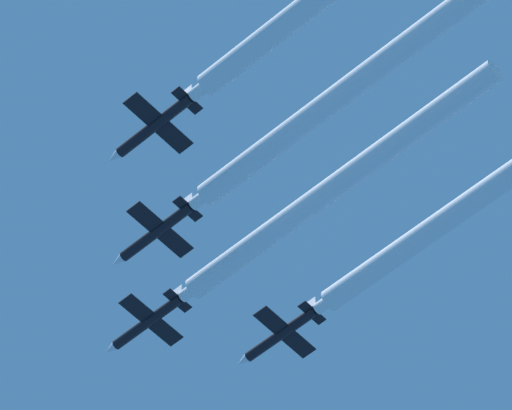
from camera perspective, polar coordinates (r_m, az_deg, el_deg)
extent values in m
cylinder|color=black|center=(227.56, -3.17, -3.42)|extent=(1.20, 10.40, 1.20)
cone|color=silver|center=(230.44, -4.25, -4.20)|extent=(1.14, 1.75, 1.14)
ellipsoid|color=#332D14|center=(229.02, -3.57, -3.64)|extent=(0.66, 2.41, 0.54)
cube|color=black|center=(227.25, -3.07, -3.37)|extent=(8.76, 2.08, 0.13)
cube|color=black|center=(225.41, -2.30, -2.80)|extent=(3.72, 1.20, 0.13)
cube|color=silver|center=(226.65, -2.31, -2.57)|extent=(0.11, 1.42, 1.86)
cylinder|color=black|center=(225.07, -2.16, -2.70)|extent=(0.90, 0.66, 0.90)
cylinder|color=black|center=(218.29, -2.90, -0.79)|extent=(1.20, 10.40, 1.20)
cone|color=silver|center=(221.01, -4.04, -1.64)|extent=(1.14, 1.75, 1.14)
ellipsoid|color=#332D14|center=(219.71, -3.33, -1.03)|extent=(0.66, 2.41, 0.54)
cube|color=black|center=(217.99, -2.81, -0.73)|extent=(8.76, 2.08, 0.13)
cube|color=black|center=(216.27, -2.00, -0.11)|extent=(3.72, 1.20, 0.13)
cube|color=silver|center=(217.55, -2.01, 0.11)|extent=(0.11, 1.42, 1.86)
cylinder|color=black|center=(215.96, -1.86, 0.00)|extent=(0.90, 0.66, 0.90)
cylinder|color=black|center=(227.51, 0.74, -3.78)|extent=(1.20, 10.40, 1.20)
cone|color=silver|center=(230.12, -0.39, -4.56)|extent=(1.14, 1.75, 1.14)
ellipsoid|color=#332D14|center=(228.87, 0.31, -3.99)|extent=(0.66, 2.41, 0.54)
cube|color=black|center=(227.23, 0.84, -3.73)|extent=(8.76, 2.08, 0.13)
cube|color=black|center=(225.59, 1.64, -3.16)|extent=(3.72, 1.20, 0.13)
cube|color=silver|center=(226.82, 1.61, -2.93)|extent=(0.11, 1.42, 1.86)
cylinder|color=black|center=(225.28, 1.78, -3.06)|extent=(0.90, 0.66, 0.90)
cylinder|color=black|center=(208.48, -2.96, 2.33)|extent=(1.20, 10.40, 1.20)
cone|color=silver|center=(211.03, -4.15, 1.40)|extent=(1.14, 1.75, 1.14)
ellipsoid|color=#332D14|center=(209.85, -3.41, 2.05)|extent=(0.66, 2.41, 0.54)
cube|color=black|center=(208.20, -2.86, 2.39)|extent=(8.76, 2.08, 0.13)
cube|color=black|center=(206.61, -2.02, 3.06)|extent=(3.72, 1.20, 0.13)
cube|color=silver|center=(207.93, -2.03, 3.27)|extent=(0.11, 1.42, 1.86)
cylinder|color=black|center=(206.31, -1.87, 3.18)|extent=(0.90, 0.66, 0.90)
cylinder|color=white|center=(217.25, 1.50, -0.05)|extent=(1.39, 38.17, 1.39)
cylinder|color=white|center=(215.58, 2.41, 0.62)|extent=(2.65, 43.89, 2.65)
cylinder|color=white|center=(208.03, 2.41, 3.19)|extent=(1.39, 42.42, 1.39)
cylinder|color=white|center=(206.40, 3.48, 3.98)|extent=(2.65, 48.78, 2.65)
cylinder|color=white|center=(218.25, 5.66, -0.35)|extent=(1.39, 39.11, 1.39)
cylinder|color=white|center=(216.79, 6.62, 0.32)|extent=(2.65, 44.98, 2.65)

